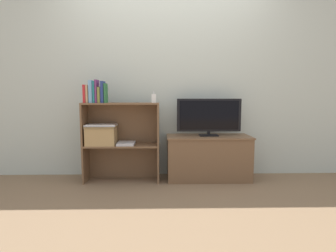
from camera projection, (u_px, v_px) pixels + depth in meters
name	position (u px, v px, depth m)	size (l,w,h in m)	color
ground_plane	(168.00, 184.00, 2.99)	(16.00, 16.00, 0.00)	brown
wall_back	(167.00, 80.00, 3.29)	(10.00, 0.05, 2.40)	#B2BCB2
tv_stand	(208.00, 157.00, 3.17)	(1.00, 0.42, 0.53)	brown
tv	(209.00, 116.00, 3.11)	(0.76, 0.14, 0.44)	black
bookshelf_lower_tier	(123.00, 157.00, 3.14)	(0.87, 0.29, 0.44)	brown
bookshelf_upper_tier	(122.00, 118.00, 3.09)	(0.87, 0.29, 0.49)	brown
book_crimson	(86.00, 94.00, 2.95)	(0.03, 0.14, 0.20)	#B22328
book_tan	(88.00, 94.00, 2.96)	(0.02, 0.14, 0.20)	tan
book_skyblue	(92.00, 92.00, 2.95)	(0.04, 0.14, 0.25)	#709ECC
book_teal	(95.00, 92.00, 2.95)	(0.02, 0.15, 0.24)	#1E7075
book_plum	(97.00, 91.00, 2.95)	(0.02, 0.15, 0.26)	#6B2D66
book_olive	(100.00, 95.00, 2.96)	(0.03, 0.14, 0.18)	olive
book_navy	(103.00, 92.00, 2.96)	(0.03, 0.14, 0.24)	navy
book_forest	(106.00, 93.00, 2.96)	(0.02, 0.14, 0.22)	#286638
baby_monitor	(154.00, 98.00, 3.02)	(0.05, 0.04, 0.13)	white
storage_basket_left	(102.00, 134.00, 3.04)	(0.34, 0.25, 0.22)	tan
laptop	(101.00, 125.00, 3.02)	(0.35, 0.21, 0.02)	white
magazine_stack	(126.00, 143.00, 3.05)	(0.20, 0.23, 0.03)	#B2B2B7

